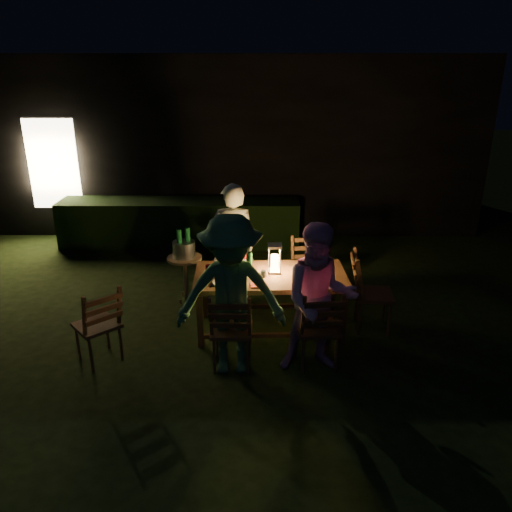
{
  "coord_description": "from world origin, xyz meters",
  "views": [
    {
      "loc": [
        0.92,
        -4.72,
        3.07
      ],
      "look_at": [
        0.88,
        0.91,
        0.87
      ],
      "focal_mm": 35.0,
      "sensor_mm": 36.0,
      "label": 1
    }
  ],
  "objects_px": {
    "chair_far_left": "(234,283)",
    "side_table": "(185,262)",
    "chair_near_left": "(232,343)",
    "ice_bucket": "(184,249)",
    "chair_near_right": "(317,341)",
    "chair_end": "(371,306)",
    "chair_spare": "(99,338)",
    "lantern": "(275,260)",
    "bottle_bucket_a": "(180,247)",
    "bottle_bucket_b": "(188,245)",
    "person_opp_left": "(231,296)",
    "dining_table": "(271,280)",
    "chair_far_right": "(307,283)",
    "bottle_table": "(249,263)",
    "person_opp_right": "(319,300)",
    "person_house_side": "(233,244)"
  },
  "relations": [
    {
      "from": "chair_near_right",
      "to": "lantern",
      "type": "distance_m",
      "value": 1.1
    },
    {
      "from": "chair_far_left",
      "to": "person_opp_left",
      "type": "distance_m",
      "value": 1.69
    },
    {
      "from": "person_opp_left",
      "to": "ice_bucket",
      "type": "height_order",
      "value": "person_opp_left"
    },
    {
      "from": "side_table",
      "to": "person_opp_left",
      "type": "bearing_deg",
      "value": -66.66
    },
    {
      "from": "chair_near_right",
      "to": "chair_far_left",
      "type": "distance_m",
      "value": 1.78
    },
    {
      "from": "person_opp_right",
      "to": "lantern",
      "type": "relative_size",
      "value": 4.62
    },
    {
      "from": "chair_near_left",
      "to": "person_opp_right",
      "type": "xyz_separation_m",
      "value": [
        0.9,
        -0.01,
        0.52
      ]
    },
    {
      "from": "dining_table",
      "to": "bottle_table",
      "type": "bearing_deg",
      "value": 180.0
    },
    {
      "from": "chair_near_left",
      "to": "chair_end",
      "type": "relative_size",
      "value": 0.95
    },
    {
      "from": "chair_near_left",
      "to": "chair_far_right",
      "type": "relative_size",
      "value": 1.04
    },
    {
      "from": "dining_table",
      "to": "person_house_side",
      "type": "bearing_deg",
      "value": 118.76
    },
    {
      "from": "bottle_bucket_b",
      "to": "lantern",
      "type": "bearing_deg",
      "value": -35.94
    },
    {
      "from": "chair_far_right",
      "to": "lantern",
      "type": "relative_size",
      "value": 2.62
    },
    {
      "from": "chair_near_left",
      "to": "ice_bucket",
      "type": "bearing_deg",
      "value": 115.02
    },
    {
      "from": "dining_table",
      "to": "bottle_bucket_a",
      "type": "height_order",
      "value": "bottle_bucket_a"
    },
    {
      "from": "side_table",
      "to": "bottle_bucket_a",
      "type": "xyz_separation_m",
      "value": [
        -0.05,
        -0.04,
        0.23
      ]
    },
    {
      "from": "dining_table",
      "to": "chair_near_left",
      "type": "bearing_deg",
      "value": -120.38
    },
    {
      "from": "chair_end",
      "to": "bottle_bucket_a",
      "type": "bearing_deg",
      "value": -102.18
    },
    {
      "from": "person_opp_right",
      "to": "chair_far_right",
      "type": "bearing_deg",
      "value": 86.45
    },
    {
      "from": "bottle_table",
      "to": "ice_bucket",
      "type": "xyz_separation_m",
      "value": [
        -0.89,
        0.85,
        -0.15
      ]
    },
    {
      "from": "bottle_bucket_a",
      "to": "chair_near_right",
      "type": "bearing_deg",
      "value": -42.8
    },
    {
      "from": "side_table",
      "to": "person_house_side",
      "type": "bearing_deg",
      "value": -3.01
    },
    {
      "from": "chair_spare",
      "to": "ice_bucket",
      "type": "xyz_separation_m",
      "value": [
        0.72,
        1.53,
        0.45
      ]
    },
    {
      "from": "chair_near_left",
      "to": "chair_near_right",
      "type": "relative_size",
      "value": 0.99
    },
    {
      "from": "chair_end",
      "to": "side_table",
      "type": "distance_m",
      "value": 2.51
    },
    {
      "from": "chair_far_left",
      "to": "bottle_bucket_a",
      "type": "xyz_separation_m",
      "value": [
        -0.71,
        0.05,
        0.5
      ]
    },
    {
      "from": "lantern",
      "to": "side_table",
      "type": "relative_size",
      "value": 0.56
    },
    {
      "from": "chair_near_left",
      "to": "chair_spare",
      "type": "relative_size",
      "value": 1.01
    },
    {
      "from": "chair_near_right",
      "to": "chair_end",
      "type": "bearing_deg",
      "value": 39.85
    },
    {
      "from": "person_opp_right",
      "to": "chair_near_left",
      "type": "bearing_deg",
      "value": 176.81
    },
    {
      "from": "ice_bucket",
      "to": "chair_spare",
      "type": "bearing_deg",
      "value": -115.34
    },
    {
      "from": "chair_far_left",
      "to": "side_table",
      "type": "relative_size",
      "value": 1.5
    },
    {
      "from": "chair_end",
      "to": "person_opp_right",
      "type": "relative_size",
      "value": 0.62
    },
    {
      "from": "bottle_table",
      "to": "ice_bucket",
      "type": "bearing_deg",
      "value": 136.42
    },
    {
      "from": "person_opp_right",
      "to": "ice_bucket",
      "type": "distance_m",
      "value": 2.31
    },
    {
      "from": "chair_far_right",
      "to": "side_table",
      "type": "relative_size",
      "value": 1.47
    },
    {
      "from": "dining_table",
      "to": "side_table",
      "type": "bearing_deg",
      "value": 141.43
    },
    {
      "from": "bottle_table",
      "to": "lantern",
      "type": "bearing_deg",
      "value": 11.75
    },
    {
      "from": "person_opp_left",
      "to": "ice_bucket",
      "type": "bearing_deg",
      "value": 111.05
    },
    {
      "from": "chair_end",
      "to": "side_table",
      "type": "bearing_deg",
      "value": -103.39
    },
    {
      "from": "chair_spare",
      "to": "lantern",
      "type": "relative_size",
      "value": 2.7
    },
    {
      "from": "dining_table",
      "to": "bottle_table",
      "type": "distance_m",
      "value": 0.33
    },
    {
      "from": "lantern",
      "to": "ice_bucket",
      "type": "bearing_deg",
      "value": 146.55
    },
    {
      "from": "chair_far_left",
      "to": "ice_bucket",
      "type": "height_order",
      "value": "chair_far_left"
    },
    {
      "from": "lantern",
      "to": "chair_far_left",
      "type": "bearing_deg",
      "value": 126.96
    },
    {
      "from": "chair_far_left",
      "to": "side_table",
      "type": "bearing_deg",
      "value": -2.46
    },
    {
      "from": "chair_near_left",
      "to": "ice_bucket",
      "type": "height_order",
      "value": "chair_near_left"
    },
    {
      "from": "person_opp_right",
      "to": "bottle_bucket_a",
      "type": "relative_size",
      "value": 5.05
    },
    {
      "from": "ice_bucket",
      "to": "bottle_bucket_a",
      "type": "height_order",
      "value": "bottle_bucket_a"
    },
    {
      "from": "chair_near_right",
      "to": "chair_end",
      "type": "relative_size",
      "value": 0.96
    }
  ]
}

